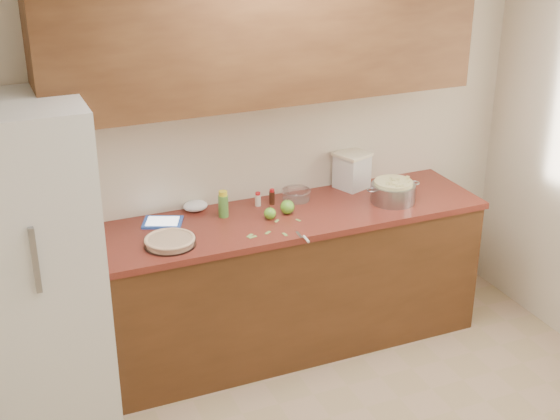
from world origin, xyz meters
name	(u,v)px	position (x,y,z in m)	size (l,w,h in m)	color
room_shell	(409,264)	(0.00, 0.00, 1.30)	(3.60, 3.60, 3.60)	tan
counter_run	(276,283)	(0.00, 1.48, 0.46)	(2.64, 0.68, 0.92)	#552F17
upper_cabinets	(265,41)	(0.00, 1.63, 1.95)	(2.60, 0.34, 0.70)	brown
fridge	(31,265)	(-1.44, 1.44, 0.90)	(0.70, 0.70, 1.80)	white
pie	(170,241)	(-0.70, 1.34, 0.94)	(0.29, 0.29, 0.05)	silver
colander	(393,192)	(0.77, 1.39, 0.99)	(0.37, 0.28, 0.14)	gray
flour_canister	(352,170)	(0.64, 1.71, 1.04)	(0.25, 0.25, 0.24)	silver
tablet	(163,222)	(-0.66, 1.64, 0.93)	(0.28, 0.25, 0.02)	blue
paring_knife	(305,238)	(0.03, 1.11, 0.93)	(0.03, 0.17, 0.02)	gray
lemon_bottle	(223,204)	(-0.29, 1.60, 1.00)	(0.06, 0.06, 0.17)	#4C8C38
cinnamon_shaker	(258,199)	(-0.04, 1.67, 0.96)	(0.04, 0.04, 0.09)	beige
vanilla_bottle	(272,197)	(0.05, 1.66, 0.97)	(0.04, 0.04, 0.10)	black
mixing_bowl	(296,194)	(0.22, 1.66, 0.96)	(0.19, 0.19, 0.07)	silver
paper_towel	(195,206)	(-0.42, 1.75, 0.95)	(0.15, 0.12, 0.06)	white
apple_left	(270,213)	(-0.05, 1.45, 0.96)	(0.07, 0.07, 0.09)	#63AE2C
apple_center	(287,207)	(0.08, 1.48, 0.96)	(0.09, 0.09, 0.10)	#63AE2C
peel_a	(277,221)	(-0.02, 1.41, 0.92)	(0.04, 0.02, 0.00)	#85AF55
peel_b	(285,234)	(-0.05, 1.21, 0.92)	(0.04, 0.02, 0.00)	#85AF55
peel_c	(253,237)	(-0.23, 1.25, 0.92)	(0.05, 0.02, 0.00)	#85AF55
peel_d	(298,220)	(0.10, 1.37, 0.92)	(0.04, 0.01, 0.00)	#85AF55
peel_e	(250,236)	(-0.24, 1.28, 0.92)	(0.05, 0.02, 0.00)	#85AF55
peel_f	(268,233)	(-0.13, 1.27, 0.92)	(0.04, 0.02, 0.00)	#85AF55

